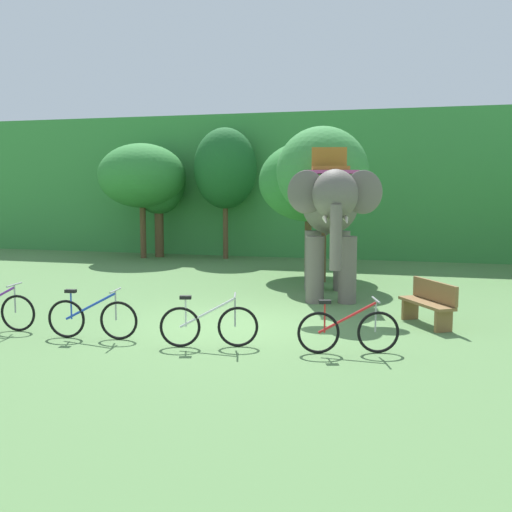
{
  "coord_description": "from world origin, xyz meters",
  "views": [
    {
      "loc": [
        3.65,
        -11.48,
        2.76
      ],
      "look_at": [
        0.22,
        1.0,
        1.3
      ],
      "focal_mm": 42.94,
      "sensor_mm": 36.0,
      "label": 1
    }
  ],
  "objects_px": {
    "tree_center": "(322,173)",
    "bike_red": "(348,331)",
    "tree_right": "(309,182)",
    "bike_blue": "(92,318)",
    "elephant": "(331,210)",
    "tree_center_right": "(142,176)",
    "wooden_bench": "(429,302)",
    "tree_far_right": "(225,169)",
    "bike_white": "(209,325)",
    "tree_far_left": "(158,183)"
  },
  "relations": [
    {
      "from": "bike_red",
      "to": "tree_center_right",
      "type": "bearing_deg",
      "value": 128.61
    },
    {
      "from": "tree_center",
      "to": "bike_red",
      "type": "bearing_deg",
      "value": -77.41
    },
    {
      "from": "tree_center_right",
      "to": "elephant",
      "type": "xyz_separation_m",
      "value": [
        8.32,
        -6.79,
        -0.98
      ]
    },
    {
      "from": "wooden_bench",
      "to": "tree_center_right",
      "type": "bearing_deg",
      "value": 139.25
    },
    {
      "from": "tree_center_right",
      "to": "tree_center",
      "type": "height_order",
      "value": "tree_center"
    },
    {
      "from": "tree_center_right",
      "to": "wooden_bench",
      "type": "xyz_separation_m",
      "value": [
        10.69,
        -9.21,
        -2.71
      ]
    },
    {
      "from": "elephant",
      "to": "tree_center",
      "type": "bearing_deg",
      "value": 103.69
    },
    {
      "from": "tree_far_left",
      "to": "wooden_bench",
      "type": "bearing_deg",
      "value": -43.56
    },
    {
      "from": "tree_center",
      "to": "tree_right",
      "type": "bearing_deg",
      "value": 115.59
    },
    {
      "from": "tree_far_left",
      "to": "bike_white",
      "type": "distance_m",
      "value": 14.35
    },
    {
      "from": "tree_far_left",
      "to": "tree_right",
      "type": "xyz_separation_m",
      "value": [
        6.6,
        -3.35,
        0.01
      ]
    },
    {
      "from": "tree_center_right",
      "to": "bike_blue",
      "type": "distance_m",
      "value": 13.2
    },
    {
      "from": "tree_far_right",
      "to": "tree_right",
      "type": "height_order",
      "value": "tree_far_right"
    },
    {
      "from": "tree_far_left",
      "to": "bike_red",
      "type": "height_order",
      "value": "tree_far_left"
    },
    {
      "from": "tree_center",
      "to": "bike_blue",
      "type": "distance_m",
      "value": 8.81
    },
    {
      "from": "tree_far_right",
      "to": "bike_blue",
      "type": "relative_size",
      "value": 2.94
    },
    {
      "from": "bike_blue",
      "to": "bike_white",
      "type": "relative_size",
      "value": 1.03
    },
    {
      "from": "tree_right",
      "to": "elephant",
      "type": "height_order",
      "value": "tree_right"
    },
    {
      "from": "tree_center_right",
      "to": "tree_far_right",
      "type": "distance_m",
      "value": 3.25
    },
    {
      "from": "tree_center_right",
      "to": "bike_red",
      "type": "relative_size",
      "value": 2.69
    },
    {
      "from": "bike_red",
      "to": "wooden_bench",
      "type": "distance_m",
      "value": 2.85
    },
    {
      "from": "tree_center_right",
      "to": "tree_right",
      "type": "height_order",
      "value": "tree_center_right"
    },
    {
      "from": "elephant",
      "to": "tree_far_left",
      "type": "bearing_deg",
      "value": 137.09
    },
    {
      "from": "wooden_bench",
      "to": "bike_red",
      "type": "bearing_deg",
      "value": -117.43
    },
    {
      "from": "bike_white",
      "to": "tree_center",
      "type": "bearing_deg",
      "value": 85.01
    },
    {
      "from": "tree_center_right",
      "to": "tree_far_left",
      "type": "height_order",
      "value": "tree_center_right"
    },
    {
      "from": "tree_center_right",
      "to": "tree_far_right",
      "type": "height_order",
      "value": "tree_far_right"
    },
    {
      "from": "tree_center",
      "to": "wooden_bench",
      "type": "height_order",
      "value": "tree_center"
    },
    {
      "from": "tree_far_left",
      "to": "elephant",
      "type": "distance_m",
      "value": 10.79
    },
    {
      "from": "tree_center_right",
      "to": "elephant",
      "type": "bearing_deg",
      "value": -39.21
    },
    {
      "from": "elephant",
      "to": "tree_center_right",
      "type": "bearing_deg",
      "value": 140.79
    },
    {
      "from": "tree_far_right",
      "to": "tree_center",
      "type": "height_order",
      "value": "tree_far_right"
    },
    {
      "from": "tree_right",
      "to": "bike_white",
      "type": "xyz_separation_m",
      "value": [
        -0.04,
        -9.16,
        -2.54
      ]
    },
    {
      "from": "tree_center_right",
      "to": "bike_white",
      "type": "xyz_separation_m",
      "value": [
        7.0,
        -11.97,
        -2.8
      ]
    },
    {
      "from": "tree_far_left",
      "to": "tree_center_right",
      "type": "bearing_deg",
      "value": -129.22
    },
    {
      "from": "bike_blue",
      "to": "tree_center_right",
      "type": "bearing_deg",
      "value": 111.62
    },
    {
      "from": "bike_red",
      "to": "tree_center",
      "type": "bearing_deg",
      "value": 102.59
    },
    {
      "from": "tree_center",
      "to": "elephant",
      "type": "distance_m",
      "value": 2.88
    },
    {
      "from": "tree_right",
      "to": "wooden_bench",
      "type": "distance_m",
      "value": 7.76
    },
    {
      "from": "tree_far_right",
      "to": "wooden_bench",
      "type": "distance_m",
      "value": 12.75
    },
    {
      "from": "tree_far_left",
      "to": "tree_center",
      "type": "height_order",
      "value": "tree_center"
    },
    {
      "from": "elephant",
      "to": "wooden_bench",
      "type": "bearing_deg",
      "value": -45.63
    },
    {
      "from": "elephant",
      "to": "wooden_bench",
      "type": "relative_size",
      "value": 2.85
    },
    {
      "from": "tree_center_right",
      "to": "tree_center",
      "type": "relative_size",
      "value": 0.99
    },
    {
      "from": "tree_right",
      "to": "bike_blue",
      "type": "distance_m",
      "value": 9.79
    },
    {
      "from": "tree_far_right",
      "to": "bike_white",
      "type": "distance_m",
      "value": 13.53
    },
    {
      "from": "tree_right",
      "to": "elephant",
      "type": "relative_size",
      "value": 0.99
    },
    {
      "from": "bike_white",
      "to": "tree_far_right",
      "type": "bearing_deg",
      "value": 106.9
    },
    {
      "from": "tree_center_right",
      "to": "wooden_bench",
      "type": "relative_size",
      "value": 2.98
    },
    {
      "from": "tree_far_left",
      "to": "tree_center",
      "type": "bearing_deg",
      "value": -32.96
    }
  ]
}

